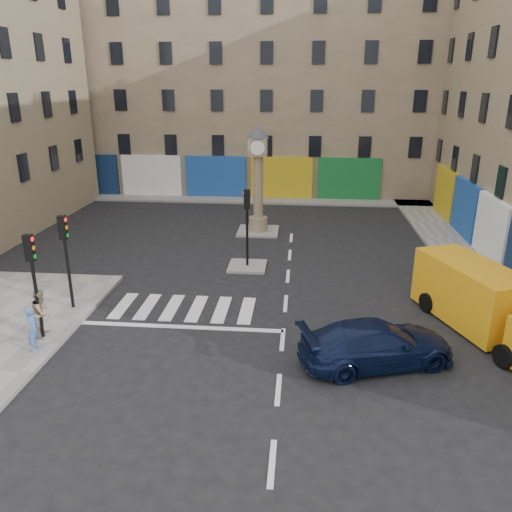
# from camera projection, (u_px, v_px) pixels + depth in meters

# --- Properties ---
(ground) EXTENTS (120.00, 120.00, 0.00)m
(ground) POSITION_uv_depth(u_px,v_px,m) (281.00, 354.00, 16.49)
(ground) COLOR black
(ground) RESTS_ON ground
(sidewalk_right) EXTENTS (2.60, 30.00, 0.15)m
(sidewalk_right) POSITION_uv_depth(u_px,v_px,m) (463.00, 259.00, 25.10)
(sidewalk_right) COLOR gray
(sidewalk_right) RESTS_ON ground
(sidewalk_far) EXTENTS (32.00, 2.40, 0.15)m
(sidewalk_far) POSITION_uv_depth(u_px,v_px,m) (241.00, 199.00, 37.66)
(sidewalk_far) COLOR gray
(sidewalk_far) RESTS_ON ground
(island_near) EXTENTS (1.80, 1.80, 0.12)m
(island_near) POSITION_uv_depth(u_px,v_px,m) (247.00, 266.00, 24.15)
(island_near) COLOR gray
(island_near) RESTS_ON ground
(island_far) EXTENTS (2.40, 2.40, 0.12)m
(island_far) POSITION_uv_depth(u_px,v_px,m) (258.00, 231.00, 29.79)
(island_far) COLOR gray
(island_far) RESTS_ON ground
(building_far) EXTENTS (32.00, 10.00, 17.00)m
(building_far) POSITION_uv_depth(u_px,v_px,m) (249.00, 81.00, 40.31)
(building_far) COLOR gray
(building_far) RESTS_ON ground
(traffic_light_left_near) EXTENTS (0.28, 0.22, 3.70)m
(traffic_light_left_near) POSITION_uv_depth(u_px,v_px,m) (33.00, 270.00, 16.52)
(traffic_light_left_near) COLOR black
(traffic_light_left_near) RESTS_ON sidewalk_left
(traffic_light_left_far) EXTENTS (0.28, 0.22, 3.70)m
(traffic_light_left_far) POSITION_uv_depth(u_px,v_px,m) (65.00, 247.00, 18.77)
(traffic_light_left_far) COLOR black
(traffic_light_left_far) RESTS_ON sidewalk_left
(traffic_light_island) EXTENTS (0.28, 0.22, 3.70)m
(traffic_light_island) POSITION_uv_depth(u_px,v_px,m) (247.00, 216.00, 23.31)
(traffic_light_island) COLOR black
(traffic_light_island) RESTS_ON island_near
(clock_pillar) EXTENTS (1.20, 1.20, 6.10)m
(clock_pillar) POSITION_uv_depth(u_px,v_px,m) (258.00, 173.00, 28.62)
(clock_pillar) COLOR #867758
(clock_pillar) RESTS_ON island_far
(navy_sedan) EXTENTS (5.31, 3.41, 1.43)m
(navy_sedan) POSITION_uv_depth(u_px,v_px,m) (377.00, 344.00, 15.71)
(navy_sedan) COLOR black
(navy_sedan) RESTS_ON ground
(yellow_van) EXTENTS (3.93, 6.51, 2.28)m
(yellow_van) POSITION_uv_depth(u_px,v_px,m) (481.00, 300.00, 17.82)
(yellow_van) COLOR orange
(yellow_van) RESTS_ON ground
(pedestrian_blue) EXTENTS (0.43, 0.60, 1.55)m
(pedestrian_blue) POSITION_uv_depth(u_px,v_px,m) (33.00, 329.00, 16.24)
(pedestrian_blue) COLOR #4F72B6
(pedestrian_blue) RESTS_ON sidewalk_left
(pedestrian_tan) EXTENTS (0.71, 0.88, 1.70)m
(pedestrian_tan) POSITION_uv_depth(u_px,v_px,m) (42.00, 312.00, 17.19)
(pedestrian_tan) COLOR #92735A
(pedestrian_tan) RESTS_ON sidewalk_left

